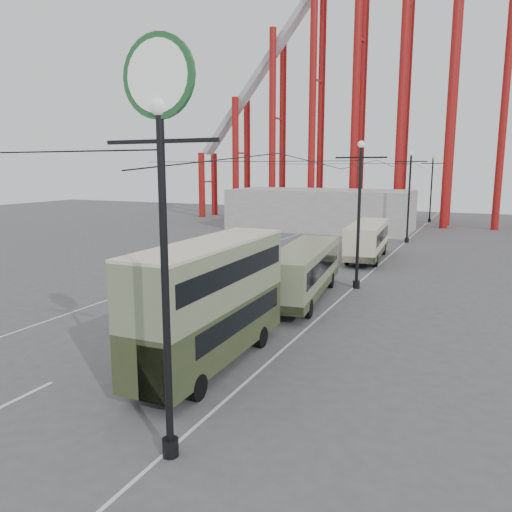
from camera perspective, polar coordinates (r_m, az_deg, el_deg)
The scene contains 12 objects.
ground at distance 19.97m, azimuth -18.39°, elevation -13.08°, with size 160.00×160.00×0.00m, color #4D4C4F.
road_markings at distance 36.47m, azimuth 2.10°, elevation -2.09°, with size 12.52×120.00×0.01m.
lamp_post_near at distance 12.53m, azimuth -10.79°, elevation 10.75°, with size 3.20×0.44×10.80m.
lamp_post_mid at distance 32.19m, azimuth 11.67°, elevation 4.50°, with size 3.20×0.44×9.32m.
lamp_post_far at distance 53.79m, azimuth 17.08°, elevation 6.41°, with size 3.20×0.44×9.32m.
lamp_post_distant at distance 75.63m, azimuth 19.39°, elevation 7.21°, with size 3.20×0.44×9.32m.
roller_coaster at distance 73.37m, azimuth 13.09°, elevation 21.79°, with size 52.95×5.00×55.48m.
fairground_shed at distance 63.31m, azimuth 7.38°, elevation 5.27°, with size 22.00×10.00×5.00m, color #989994.
double_decker_bus at distance 19.40m, azimuth -5.14°, elevation -4.69°, with size 2.53×9.19×4.90m.
single_decker_green at distance 29.46m, azimuth 5.42°, elevation -1.61°, with size 3.81×11.14×3.09m.
single_decker_cream at distance 43.18m, azimuth 12.62°, elevation 1.91°, with size 3.32×10.11×3.09m.
pedestrian at distance 28.35m, azimuth -0.93°, elevation -3.68°, with size 0.69×0.45×1.89m, color black.
Camera 1 is at (12.85, -13.22, 7.67)m, focal length 35.00 mm.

